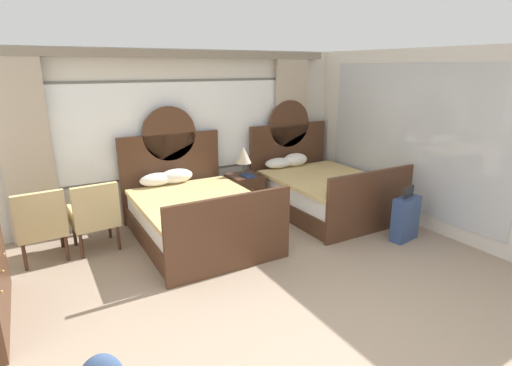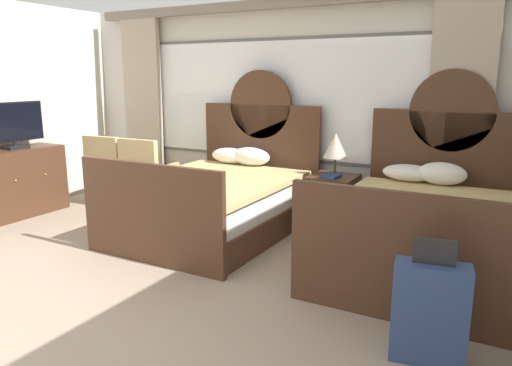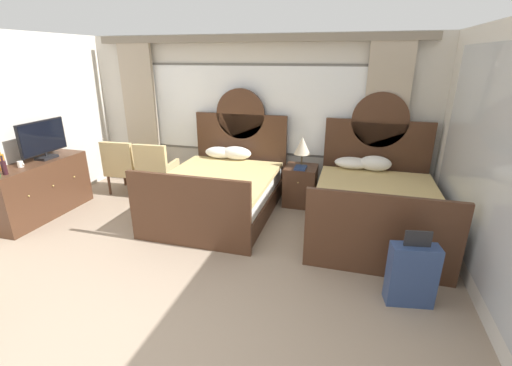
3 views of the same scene
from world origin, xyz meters
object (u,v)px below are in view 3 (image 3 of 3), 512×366
object	(u,v)px
armchair_by_window_left	(156,168)
dresser_minibar	(40,189)
armchair_by_window_centre	(124,165)
bed_near_mirror	(375,205)
bottle_liquor_amber	(2,162)
table_lamp_on_nightstand	(302,146)
cup_on_dresser	(20,164)
nightstand_between_beds	(300,185)
bottle_wine_dark	(4,167)
book_on_nightstand	(301,168)
suitcase_on_floor	(412,274)
bed_near_window	(221,189)
tv_flatscreen	(43,140)

from	to	relation	value
armchair_by_window_left	dresser_minibar	bearing A→B (deg)	-137.43
dresser_minibar	armchair_by_window_centre	xyz separation A→B (m)	(0.65, 1.19, 0.09)
bed_near_mirror	bottle_liquor_amber	size ratio (longest dim) A/B	7.08
dresser_minibar	bottle_liquor_amber	xyz separation A→B (m)	(-0.07, -0.42, 0.56)
bed_near_mirror	table_lamp_on_nightstand	bearing A→B (deg)	149.22
cup_on_dresser	armchair_by_window_left	bearing A→B (deg)	48.38
nightstand_between_beds	cup_on_dresser	world-z (taller)	cup_on_dresser
dresser_minibar	bottle_wine_dark	world-z (taller)	bottle_wine_dark
bottle_liquor_amber	book_on_nightstand	bearing A→B (deg)	25.60
bottle_liquor_amber	cup_on_dresser	size ratio (longest dim) A/B	2.89
book_on_nightstand	nightstand_between_beds	bearing A→B (deg)	93.07
bottle_wine_dark	armchair_by_window_centre	world-z (taller)	bottle_wine_dark
bottle_wine_dark	cup_on_dresser	world-z (taller)	bottle_wine_dark
nightstand_between_beds	bottle_liquor_amber	distance (m)	4.36
bottle_wine_dark	cup_on_dresser	distance (m)	0.33
table_lamp_on_nightstand	suitcase_on_floor	distance (m)	2.74
bed_near_window	table_lamp_on_nightstand	distance (m)	1.48
nightstand_between_beds	suitcase_on_floor	bearing A→B (deg)	-56.68
book_on_nightstand	bottle_liquor_amber	distance (m)	4.28
table_lamp_on_nightstand	cup_on_dresser	size ratio (longest dim) A/B	4.41
cup_on_dresser	armchair_by_window_centre	world-z (taller)	armchair_by_window_centre
dresser_minibar	tv_flatscreen	bearing A→B (deg)	82.57
bed_near_window	nightstand_between_beds	size ratio (longest dim) A/B	3.41
bed_near_window	bottle_liquor_amber	distance (m)	3.05
bed_near_window	armchair_by_window_centre	distance (m)	2.00
bed_near_mirror	book_on_nightstand	size ratio (longest dim) A/B	8.58
bottle_wine_dark	bed_near_window	bearing A→B (deg)	29.71
bottle_wine_dark	armchair_by_window_left	size ratio (longest dim) A/B	0.26
bed_near_window	armchair_by_window_left	bearing A→B (deg)	166.55
book_on_nightstand	bottle_wine_dark	bearing A→B (deg)	-151.68
bottle_liquor_amber	armchair_by_window_left	size ratio (longest dim) A/B	0.32
dresser_minibar	cup_on_dresser	size ratio (longest dim) A/B	14.15
bottle_liquor_amber	suitcase_on_floor	size ratio (longest dim) A/B	0.39
bed_near_window	bottle_wine_dark	size ratio (longest dim) A/B	8.72
bottle_liquor_amber	cup_on_dresser	bearing A→B (deg)	61.69
dresser_minibar	tv_flatscreen	world-z (taller)	tv_flatscreen
book_on_nightstand	bottle_liquor_amber	world-z (taller)	bottle_liquor_amber
table_lamp_on_nightstand	tv_flatscreen	distance (m)	3.98
dresser_minibar	suitcase_on_floor	world-z (taller)	dresser_minibar
bed_near_mirror	table_lamp_on_nightstand	size ratio (longest dim) A/B	4.64
bed_near_mirror	bottle_wine_dark	xyz separation A→B (m)	(-4.80, -1.43, 0.59)
bed_near_window	suitcase_on_floor	xyz separation A→B (m)	(2.60, -1.55, -0.05)
armchair_by_window_centre	suitcase_on_floor	size ratio (longest dim) A/B	1.20
dresser_minibar	armchair_by_window_left	world-z (taller)	armchair_by_window_left
table_lamp_on_nightstand	bottle_liquor_amber	bearing A→B (deg)	-152.69
tv_flatscreen	armchair_by_window_centre	distance (m)	1.32
nightstand_between_beds	bottle_liquor_amber	size ratio (longest dim) A/B	2.08
bed_near_mirror	nightstand_between_beds	xyz separation A→B (m)	(-1.15, 0.65, -0.05)
table_lamp_on_nightstand	bottle_wine_dark	size ratio (longest dim) A/B	1.88
nightstand_between_beds	dresser_minibar	size ratio (longest dim) A/B	0.42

